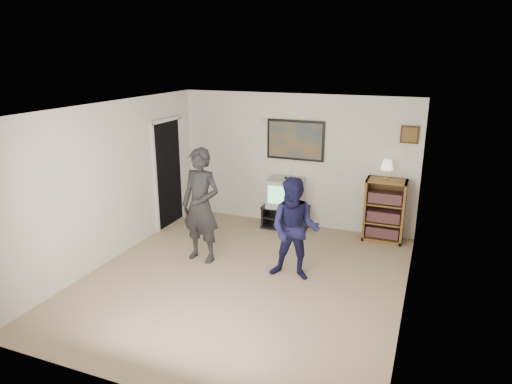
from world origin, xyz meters
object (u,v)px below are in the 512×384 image
Objects in this scene: bookshelf at (384,210)px; person_tall at (201,206)px; crt_television at (286,192)px; media_stand at (285,217)px; person_short at (295,229)px.

person_tall reaches higher than bookshelf.
bookshelf reaches higher than crt_television.
media_stand is at bearing -178.41° from bookshelf.
person_tall is at bearing -114.17° from media_stand.
person_short is (0.75, -1.89, 0.07)m from crt_television.
bookshelf is 3.23m from person_tall.
person_short is at bearing -68.89° from media_stand.
person_tall is (-0.80, -1.83, 0.22)m from crt_television.
person_short is (0.75, -1.89, 0.55)m from media_stand.
bookshelf is (1.80, 0.05, 0.35)m from media_stand.
media_stand is 0.47× the size of person_tall.
crt_television is (-0.00, 0.00, 0.48)m from media_stand.
person_short reaches higher than media_stand.
person_tall is (-2.60, -1.88, 0.35)m from bookshelf.
media_stand is at bearing -4.11° from crt_television.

